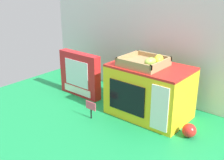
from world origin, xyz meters
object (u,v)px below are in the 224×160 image
cookie_set_box (80,74)px  food_groups_crate (146,62)px  toy_microwave (149,91)px  loose_toy_apple (189,130)px  price_sign (91,107)px

cookie_set_box → food_groups_crate: bearing=2.9°
toy_microwave → food_groups_crate: size_ratio=1.90×
toy_microwave → loose_toy_apple: (0.28, -0.07, -0.11)m
cookie_set_box → loose_toy_apple: bearing=-1.8°
toy_microwave → food_groups_crate: food_groups_crate is taller
food_groups_crate → cookie_set_box: bearing=-177.1°
food_groups_crate → loose_toy_apple: 0.41m
price_sign → loose_toy_apple: bearing=18.7°
food_groups_crate → cookie_set_box: size_ratio=0.73×
food_groups_crate → loose_toy_apple: size_ratio=3.28×
toy_microwave → loose_toy_apple: toy_microwave is taller
food_groups_crate → loose_toy_apple: (0.30, -0.05, -0.28)m
food_groups_crate → price_sign: (-0.20, -0.22, -0.24)m
toy_microwave → food_groups_crate: (-0.02, -0.02, 0.17)m
food_groups_crate → price_sign: bearing=-132.8°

